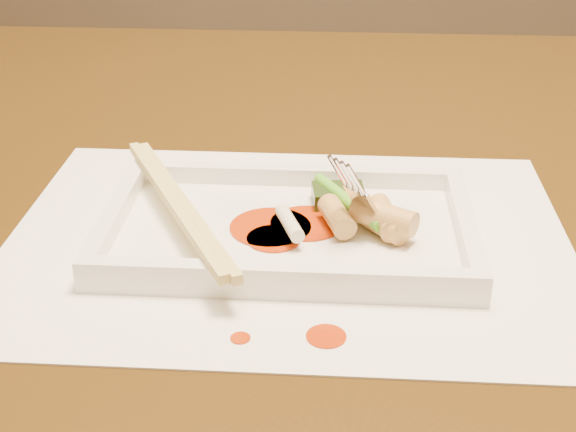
# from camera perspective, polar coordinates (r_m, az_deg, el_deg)

# --- Properties ---
(table) EXTENTS (1.40, 0.90, 0.75)m
(table) POSITION_cam_1_polar(r_m,az_deg,el_deg) (0.73, -6.88, -4.12)
(table) COLOR black
(table) RESTS_ON ground
(placemat) EXTENTS (0.40, 0.30, 0.00)m
(placemat) POSITION_cam_1_polar(r_m,az_deg,el_deg) (0.57, -0.00, -1.65)
(placemat) COLOR white
(placemat) RESTS_ON table
(sauce_splatter_a) EXTENTS (0.02, 0.02, 0.00)m
(sauce_splatter_a) POSITION_cam_1_polar(r_m,az_deg,el_deg) (0.47, 2.73, -8.54)
(sauce_splatter_a) COLOR #AF2D05
(sauce_splatter_a) RESTS_ON placemat
(sauce_splatter_b) EXTENTS (0.01, 0.01, 0.00)m
(sauce_splatter_b) POSITION_cam_1_polar(r_m,az_deg,el_deg) (0.47, -3.41, -8.66)
(sauce_splatter_b) COLOR #AF2D05
(sauce_splatter_b) RESTS_ON placemat
(plate_base) EXTENTS (0.26, 0.16, 0.01)m
(plate_base) POSITION_cam_1_polar(r_m,az_deg,el_deg) (0.57, 0.00, -1.24)
(plate_base) COLOR white
(plate_base) RESTS_ON placemat
(plate_rim_far) EXTENTS (0.26, 0.01, 0.01)m
(plate_rim_far) POSITION_cam_1_polar(r_m,az_deg,el_deg) (0.63, 0.44, 2.92)
(plate_rim_far) COLOR white
(plate_rim_far) RESTS_ON plate_base
(plate_rim_near) EXTENTS (0.26, 0.01, 0.01)m
(plate_rim_near) POSITION_cam_1_polar(r_m,az_deg,el_deg) (0.50, -0.56, -4.28)
(plate_rim_near) COLOR white
(plate_rim_near) RESTS_ON plate_base
(plate_rim_left) EXTENTS (0.01, 0.14, 0.01)m
(plate_rim_left) POSITION_cam_1_polar(r_m,az_deg,el_deg) (0.59, -12.20, 0.12)
(plate_rim_left) COLOR white
(plate_rim_left) RESTS_ON plate_base
(plate_rim_right) EXTENTS (0.01, 0.14, 0.01)m
(plate_rim_right) POSITION_cam_1_polar(r_m,az_deg,el_deg) (0.57, 12.50, -0.65)
(plate_rim_right) COLOR white
(plate_rim_right) RESTS_ON plate_base
(veg_piece) EXTENTS (0.04, 0.03, 0.01)m
(veg_piece) POSITION_cam_1_polar(r_m,az_deg,el_deg) (0.60, 3.59, 1.48)
(veg_piece) COLOR black
(veg_piece) RESTS_ON plate_base
(scallion_white) EXTENTS (0.02, 0.04, 0.01)m
(scallion_white) POSITION_cam_1_polar(r_m,az_deg,el_deg) (0.55, 0.11, -0.51)
(scallion_white) COLOR #EAEACC
(scallion_white) RESTS_ON plate_base
(scallion_green) EXTENTS (0.05, 0.08, 0.01)m
(scallion_green) POSITION_cam_1_polar(r_m,az_deg,el_deg) (0.58, 4.28, 1.06)
(scallion_green) COLOR #46A31A
(scallion_green) RESTS_ON plate_base
(chopstick_a) EXTENTS (0.11, 0.20, 0.01)m
(chopstick_a) POSITION_cam_1_polar(r_m,az_deg,el_deg) (0.57, -8.24, 0.92)
(chopstick_a) COLOR #D7C26B
(chopstick_a) RESTS_ON plate_rim_near
(chopstick_b) EXTENTS (0.11, 0.20, 0.01)m
(chopstick_b) POSITION_cam_1_polar(r_m,az_deg,el_deg) (0.57, -7.45, 0.90)
(chopstick_b) COLOR #D7C26B
(chopstick_b) RESTS_ON plate_rim_near
(fork) EXTENTS (0.09, 0.10, 0.14)m
(fork) POSITION_cam_1_polar(r_m,az_deg,el_deg) (0.55, 7.42, 6.51)
(fork) COLOR silver
(fork) RESTS_ON plate_base
(sauce_blob_0) EXTENTS (0.04, 0.04, 0.00)m
(sauce_blob_0) POSITION_cam_1_polar(r_m,az_deg,el_deg) (0.55, -1.01, -1.62)
(sauce_blob_0) COLOR #AF2D05
(sauce_blob_0) RESTS_ON plate_base
(sauce_blob_1) EXTENTS (0.06, 0.06, 0.00)m
(sauce_blob_1) POSITION_cam_1_polar(r_m,az_deg,el_deg) (0.57, -1.26, -0.80)
(sauce_blob_1) COLOR #AF2D05
(sauce_blob_1) RESTS_ON plate_base
(sauce_blob_2) EXTENTS (0.05, 0.05, 0.00)m
(sauce_blob_2) POSITION_cam_1_polar(r_m,az_deg,el_deg) (0.57, 1.34, -0.51)
(sauce_blob_2) COLOR #AF2D05
(sauce_blob_2) RESTS_ON plate_base
(rice_cake_0) EXTENTS (0.03, 0.04, 0.02)m
(rice_cake_0) POSITION_cam_1_polar(r_m,az_deg,el_deg) (0.56, 3.49, -0.03)
(rice_cake_0) COLOR tan
(rice_cake_0) RESTS_ON plate_base
(rice_cake_1) EXTENTS (0.04, 0.05, 0.02)m
(rice_cake_1) POSITION_cam_1_polar(r_m,az_deg,el_deg) (0.56, 6.62, -0.30)
(rice_cake_1) COLOR tan
(rice_cake_1) RESTS_ON plate_base
(rice_cake_2) EXTENTS (0.05, 0.04, 0.02)m
(rice_cake_2) POSITION_cam_1_polar(r_m,az_deg,el_deg) (0.55, 6.83, -0.05)
(rice_cake_2) COLOR tan
(rice_cake_2) RESTS_ON plate_base
(rice_cake_3) EXTENTS (0.02, 0.05, 0.02)m
(rice_cake_3) POSITION_cam_1_polar(r_m,az_deg,el_deg) (0.56, 6.92, -0.11)
(rice_cake_3) COLOR tan
(rice_cake_3) RESTS_ON plate_base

